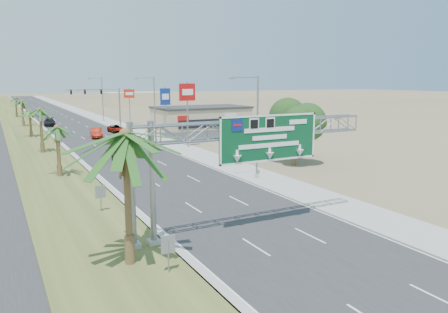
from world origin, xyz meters
TOP-DOWN VIEW (x-y plane):
  - ground at (0.00, 0.00)m, footprint 600.00×600.00m
  - road at (0.00, 110.00)m, footprint 12.00×300.00m
  - sidewalk_right at (8.50, 110.00)m, footprint 4.00×300.00m
  - median_grass at (-10.00, 110.00)m, footprint 7.00×300.00m
  - sign_gantry at (-1.06, 9.93)m, footprint 16.75×1.24m
  - palm_near at (-9.20, 8.00)m, footprint 5.70×5.70m
  - palm_row_b at (-9.50, 32.00)m, footprint 3.99×3.99m
  - palm_row_c at (-9.50, 48.00)m, footprint 3.99×3.99m
  - palm_row_d at (-9.50, 66.00)m, footprint 3.99×3.99m
  - palm_row_e at (-9.50, 85.00)m, footprint 3.99×3.99m
  - palm_row_f at (-9.50, 110.00)m, footprint 3.99×3.99m
  - streetlight_near at (7.30, 22.00)m, footprint 3.27×0.44m
  - streetlight_mid at (7.30, 52.00)m, footprint 3.27×0.44m
  - streetlight_far at (7.30, 88.00)m, footprint 3.27×0.44m
  - signal_mast at (5.17, 71.97)m, footprint 10.28×0.71m
  - store_building at (22.00, 66.00)m, footprint 18.00×10.00m
  - oak_near at (15.00, 26.00)m, footprint 4.50×4.50m
  - oak_far at (18.00, 30.00)m, footprint 3.50×3.50m
  - median_signback_a at (-7.80, 6.00)m, footprint 0.75×0.08m
  - median_signback_b at (-8.50, 18.00)m, footprint 0.75×0.08m
  - building_distant_right at (30.00, 140.00)m, footprint 20.00×12.00m
  - car_left_lane at (-2.00, 36.78)m, footprint 2.31×4.86m
  - car_mid_lane at (0.05, 60.30)m, footprint 2.40×5.19m
  - car_right_lane at (4.85, 66.15)m, footprint 2.42×4.92m
  - car_far at (-4.64, 83.58)m, footprint 2.72×5.68m
  - pole_sign_red_near at (9.40, 43.46)m, footprint 2.42×0.52m
  - pole_sign_blue at (13.00, 62.03)m, footprint 2.02×0.66m
  - pole_sign_red_far at (10.78, 77.64)m, footprint 2.20×0.91m

SIDE VIEW (x-z plane):
  - ground at x=0.00m, z-range 0.00..0.00m
  - road at x=0.00m, z-range 0.00..0.02m
  - sidewalk_right at x=8.50m, z-range 0.00..0.10m
  - median_grass at x=-10.00m, z-range 0.00..0.12m
  - car_right_lane at x=4.85m, z-range 0.00..1.35m
  - car_far at x=-4.64m, z-range 0.00..1.60m
  - car_left_lane at x=-2.00m, z-range 0.00..1.60m
  - car_mid_lane at x=0.05m, z-range 0.00..1.65m
  - median_signback_a at x=-7.80m, z-range 0.41..2.49m
  - median_signback_b at x=-8.50m, z-range 0.41..2.49m
  - store_building at x=22.00m, z-range 0.00..4.00m
  - building_distant_right at x=30.00m, z-range 0.00..5.00m
  - oak_far at x=18.00m, z-range 1.02..6.62m
  - palm_row_d at x=-9.50m, z-range 1.69..7.14m
  - oak_near at x=15.00m, z-range 1.13..7.93m
  - streetlight_near at x=7.30m, z-range -0.31..9.69m
  - streetlight_mid at x=7.30m, z-range -0.31..9.69m
  - streetlight_far at x=7.30m, z-range -0.31..9.69m
  - palm_row_f at x=-9.50m, z-range 1.83..7.58m
  - signal_mast at x=5.17m, z-range 0.85..8.85m
  - palm_row_b at x=-9.50m, z-range 1.93..7.87m
  - palm_row_e at x=-9.50m, z-range 2.02..8.16m
  - palm_row_c at x=-9.50m, z-range 2.29..9.04m
  - sign_gantry at x=-1.06m, z-range 2.31..9.81m
  - pole_sign_red_far at x=10.78m, z-range 2.21..9.95m
  - pole_sign_blue at x=13.00m, z-range 2.05..10.26m
  - palm_near at x=-9.20m, z-range 2.76..11.11m
  - pole_sign_red_near at x=9.40m, z-range 2.68..11.96m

